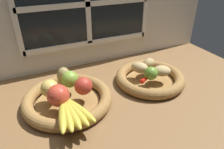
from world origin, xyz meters
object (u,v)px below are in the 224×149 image
Objects in this scene: potato_back at (149,63)px; potato_oblong at (140,68)px; fruit_bowl_right at (150,78)px; lime_near at (151,73)px; apple_green_back at (70,79)px; apple_red_right at (83,86)px; chili_pepper at (150,75)px; banana_bunch_front at (71,112)px; apple_red_front at (58,95)px; pear_brown at (64,76)px; fruit_bowl_left at (68,99)px; potato_small at (162,71)px; apple_golden_left at (50,89)px.

potato_oblong is (-6.01, -1.72, -0.02)cm from potato_back.
fruit_bowl_right is 7.29cm from lime_near.
apple_green_back is at bearing 164.81° from lime_near.
apple_red_right reaches higher than lime_near.
banana_bunch_front is at bearing 167.93° from chili_pepper.
potato_back is (44.03, 10.02, -1.50)cm from apple_red_front.
lime_near is (34.16, -11.37, -0.97)cm from pear_brown.
fruit_bowl_left is 37.88cm from fruit_bowl_right.
apple_green_back is at bearing 168.19° from potato_small.
fruit_bowl_right is at bearing 135.00° from potato_small.
apple_green_back is 11.99cm from apple_red_front.
apple_red_front is at bearing -74.29° from apple_golden_left.
apple_red_front is 6.47cm from apple_golden_left.
fruit_bowl_left is at bearing 157.87° from apple_red_right.
apple_green_back is 33.61cm from lime_near.
banana_bunch_front is 3.32× the size of lime_near.
fruit_bowl_left is at bearing 52.93° from apple_red_front.
fruit_bowl_left is at bearing -119.88° from apple_green_back.
apple_red_front is 39.14cm from lime_near.
potato_back is at bearing 98.97° from potato_small.
lime_near is at bearing -7.07° from apple_golden_left.
apple_red_right is at bearing -64.96° from apple_green_back.
apple_red_right is at bearing -15.88° from apple_golden_left.
potato_back is (45.77, 3.81, -0.93)cm from apple_golden_left.
banana_bunch_front is 2.37× the size of potato_oblong.
apple_red_right is 1.06× the size of potato_back.
potato_small is at bearing -5.27° from apple_golden_left.
chili_pepper is (-5.56, 0.78, -1.31)cm from potato_small.
lime_near is at bearing -118.98° from potato_back.
apple_green_back is at bearing 140.41° from chili_pepper.
fruit_bowl_left is 7.92cm from apple_green_back.
apple_red_right reaches higher than chili_pepper.
pear_brown reaches higher than apple_green_back.
apple_golden_left is (-11.73, 3.34, -0.08)cm from apple_red_right.
apple_green_back is 37.36cm from potato_back.
chili_pepper is (29.78, -0.22, -2.47)cm from apple_red_right.
apple_red_front is at bearing -127.07° from fruit_bowl_left.
pear_brown is at bearing 117.57° from apple_red_right.
lime_near is 0.41× the size of chili_pepper.
apple_red_front reaches higher than banana_bunch_front.
fruit_bowl_right is 44.02cm from apple_golden_left.
lime_near reaches higher than banana_bunch_front.
pear_brown is 36.02cm from lime_near.
lime_near reaches higher than potato_back.
lime_near is at bearing -173.33° from potato_small.
lime_near is (-2.77, -4.16, 5.30)cm from fruit_bowl_right.
potato_oblong is at bearing 12.32° from apple_red_front.
potato_small is 6.27cm from lime_near.
apple_red_front is 45.38cm from potato_small.
chili_pepper reaches higher than fruit_bowl_right.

